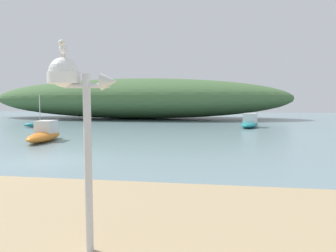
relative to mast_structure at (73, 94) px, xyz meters
name	(u,v)px	position (x,y,z in m)	size (l,w,h in m)	color
ground_plane	(45,160)	(-5.12, 7.64, -2.66)	(120.00, 120.00, 0.00)	gray
distant_hill	(137,99)	(-9.58, 40.49, 0.32)	(45.38, 15.76, 5.97)	#476B3D
mast_structure	(73,94)	(0.00, 0.00, 0.00)	(1.08, 0.49, 3.01)	silver
seagull_on_radar	(63,48)	(-0.13, -0.02, 0.69)	(0.19, 0.35, 0.24)	orange
motorboat_east_reach	(45,134)	(-8.66, 13.52, -2.19)	(1.87, 4.32, 1.32)	orange
motorboat_off_point	(250,123)	(5.53, 26.23, -2.18)	(2.51, 4.43, 1.38)	teal
sailboat_far_right	(40,124)	(-15.02, 23.31, -2.38)	(3.08, 2.54, 3.19)	teal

